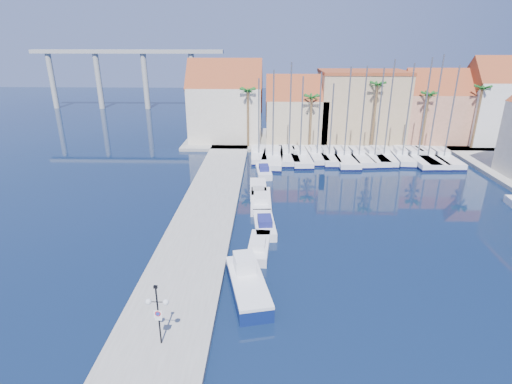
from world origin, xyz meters
TOP-DOWN VIEW (x-y plane):
  - ground at (0.00, 0.00)m, footprint 260.00×260.00m
  - quay_west at (-9.00, 13.50)m, footprint 6.00×77.00m
  - shore_north at (10.00, 48.00)m, footprint 54.00×16.00m
  - lamp_post at (-8.79, -3.47)m, footprint 1.32×0.37m
  - fishing_boat at (-4.11, 2.28)m, footprint 3.66×7.03m
  - motorboat_west_0 at (-3.45, 8.04)m, footprint 1.97×5.27m
  - motorboat_west_1 at (-3.03, 12.50)m, footprint 2.36×5.88m
  - motorboat_west_2 at (-3.47, 18.40)m, footprint 2.30×6.68m
  - motorboat_west_3 at (-3.85, 22.11)m, footprint 2.14×5.94m
  - motorboat_west_4 at (-3.31, 28.83)m, footprint 2.33×5.70m
  - sailboat_0 at (-4.14, 36.63)m, footprint 2.61×8.60m
  - sailboat_1 at (-2.01, 35.29)m, footprint 3.89×11.77m
  - sailboat_2 at (0.34, 36.37)m, footprint 2.89×9.96m
  - sailboat_3 at (1.94, 35.73)m, footprint 3.32×10.40m
  - sailboat_4 at (4.54, 36.62)m, footprint 2.99×9.03m
  - sailboat_5 at (6.25, 35.96)m, footprint 2.55×8.94m
  - sailboat_6 at (8.38, 35.78)m, footprint 3.29×11.15m
  - sailboat_7 at (10.60, 36.05)m, footprint 3.34×10.03m
  - sailboat_8 at (12.90, 36.02)m, footprint 3.07×9.42m
  - sailboat_9 at (14.44, 36.48)m, footprint 3.19×9.79m
  - sailboat_10 at (17.01, 36.06)m, footprint 2.76×8.64m
  - sailboat_11 at (19.13, 36.04)m, footprint 3.78×11.30m
  - sailboat_12 at (20.64, 36.01)m, footprint 2.96×10.95m
  - sailboat_13 at (22.84, 35.71)m, footprint 2.77×10.15m
  - building_0 at (-10.00, 47.00)m, footprint 12.30×9.00m
  - building_1 at (2.00, 47.00)m, footprint 10.30×8.00m
  - building_2 at (13.00, 48.00)m, footprint 14.20×10.20m
  - building_3 at (25.00, 47.00)m, footprint 10.30×8.00m
  - building_4 at (34.00, 46.00)m, footprint 8.30×8.00m
  - palm_0 at (-6.00, 42.00)m, footprint 2.60×2.60m
  - palm_1 at (4.00, 42.00)m, footprint 2.60×2.60m
  - palm_2 at (14.00, 42.00)m, footprint 2.60×2.60m
  - palm_3 at (22.00, 42.00)m, footprint 2.60×2.60m
  - palm_4 at (30.00, 42.00)m, footprint 2.60×2.60m
  - viaduct at (-39.07, 82.00)m, footprint 48.00×2.20m

SIDE VIEW (x-z plane):
  - ground at x=0.00m, z-range 0.00..0.00m
  - quay_west at x=-9.00m, z-range 0.00..0.50m
  - shore_north at x=10.00m, z-range 0.00..0.50m
  - motorboat_west_3 at x=-3.85m, z-range -0.19..1.21m
  - motorboat_west_4 at x=-3.31m, z-range -0.19..1.21m
  - motorboat_west_0 at x=-3.45m, z-range -0.19..1.21m
  - motorboat_west_1 at x=-3.03m, z-range -0.19..1.21m
  - motorboat_west_2 at x=-3.47m, z-range -0.19..1.21m
  - sailboat_1 at x=-2.01m, z-range -5.92..7.06m
  - sailboat_3 at x=1.94m, z-range -5.47..6.62m
  - sailboat_6 at x=8.38m, z-range -6.12..7.28m
  - sailboat_5 at x=6.25m, z-range -4.98..6.15m
  - sailboat_11 at x=19.13m, z-range -6.70..7.89m
  - sailboat_13 at x=22.84m, z-range -6.19..7.38m
  - sailboat_0 at x=-4.14m, z-range -5.26..6.46m
  - sailboat_7 at x=10.60m, z-range -6.15..7.35m
  - sailboat_12 at x=20.64m, z-range -6.88..8.09m
  - sailboat_2 at x=0.34m, z-range -6.35..7.56m
  - sailboat_4 at x=4.54m, z-range -5.70..6.91m
  - sailboat_8 at x=12.90m, z-range -6.02..7.23m
  - sailboat_9 at x=14.44m, z-range -6.55..7.78m
  - sailboat_10 at x=17.01m, z-range -6.28..7.55m
  - fishing_boat at x=-4.11m, z-range -0.39..1.95m
  - lamp_post at x=-8.79m, z-range 1.11..5.00m
  - building_1 at x=2.00m, z-range -0.20..10.80m
  - building_3 at x=25.00m, z-range -0.14..11.86m
  - building_2 at x=13.00m, z-range 0.51..12.01m
  - building_0 at x=-10.00m, z-range -0.23..13.27m
  - building_4 at x=34.00m, z-range -0.03..13.97m
  - palm_1 at x=4.00m, z-range 3.56..12.71m
  - palm_3 at x=22.00m, z-range 3.78..13.43m
  - palm_0 at x=-6.00m, z-range 4.00..14.15m
  - palm_4 at x=30.00m, z-range 4.22..14.87m
  - palm_2 at x=14.00m, z-range 4.44..15.59m
  - viaduct at x=-39.07m, z-range 3.02..17.47m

